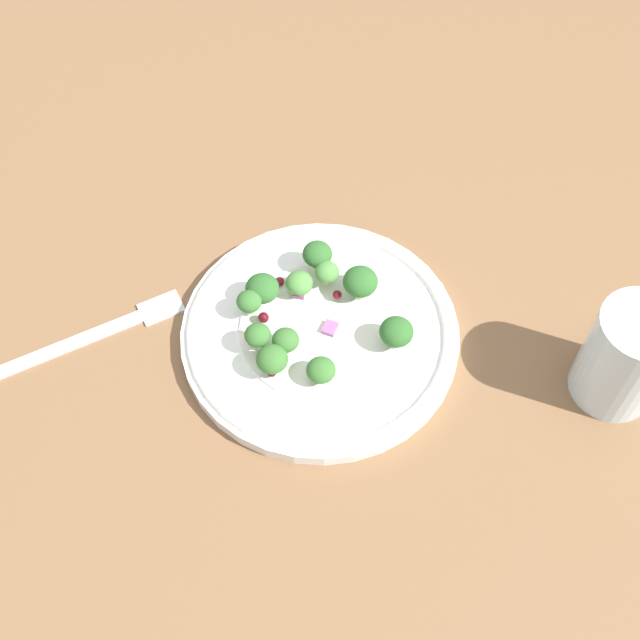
% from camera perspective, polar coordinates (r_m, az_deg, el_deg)
% --- Properties ---
extents(ground_plane, '(1.80, 1.80, 0.02)m').
position_cam_1_polar(ground_plane, '(0.71, -1.57, -0.01)').
color(ground_plane, brown).
extents(plate, '(0.23, 0.23, 0.02)m').
position_cam_1_polar(plate, '(0.68, -0.00, -0.86)').
color(plate, white).
rests_on(plate, ground_plane).
extents(dressing_pool, '(0.13, 0.13, 0.00)m').
position_cam_1_polar(dressing_pool, '(0.68, -0.00, -0.66)').
color(dressing_pool, white).
rests_on(dressing_pool, plate).
extents(broccoli_floret_0, '(0.03, 0.03, 0.03)m').
position_cam_1_polar(broccoli_floret_0, '(0.64, -3.34, -2.76)').
color(broccoli_floret_0, '#8EB77A').
rests_on(broccoli_floret_0, plate).
extents(broccoli_floret_1, '(0.02, 0.02, 0.02)m').
position_cam_1_polar(broccoli_floret_1, '(0.65, -4.34, -1.08)').
color(broccoli_floret_1, '#9EC684').
rests_on(broccoli_floret_1, plate).
extents(broccoli_floret_2, '(0.02, 0.02, 0.02)m').
position_cam_1_polar(broccoli_floret_2, '(0.64, 0.07, -3.52)').
color(broccoli_floret_2, '#ADD18E').
rests_on(broccoli_floret_2, plate).
extents(broccoli_floret_3, '(0.03, 0.03, 0.03)m').
position_cam_1_polar(broccoli_floret_3, '(0.68, -3.95, 2.45)').
color(broccoli_floret_3, '#ADD18E').
rests_on(broccoli_floret_3, plate).
extents(broccoli_floret_4, '(0.02, 0.02, 0.02)m').
position_cam_1_polar(broccoli_floret_4, '(0.65, -2.65, -1.39)').
color(broccoli_floret_4, '#8EB77A').
rests_on(broccoli_floret_4, plate).
extents(broccoli_floret_5, '(0.03, 0.03, 0.03)m').
position_cam_1_polar(broccoli_floret_5, '(0.66, 5.32, -0.85)').
color(broccoli_floret_5, '#ADD18E').
rests_on(broccoli_floret_5, plate).
extents(broccoli_floret_6, '(0.02, 0.02, 0.02)m').
position_cam_1_polar(broccoli_floret_6, '(0.69, 0.49, 3.33)').
color(broccoli_floret_6, '#ADD18E').
rests_on(broccoli_floret_6, plate).
extents(broccoli_floret_7, '(0.03, 0.03, 0.03)m').
position_cam_1_polar(broccoli_floret_7, '(0.70, -0.18, 4.57)').
color(broccoli_floret_7, '#ADD18E').
rests_on(broccoli_floret_7, plate).
extents(broccoli_floret_8, '(0.02, 0.02, 0.02)m').
position_cam_1_polar(broccoli_floret_8, '(0.69, -1.20, 2.51)').
color(broccoli_floret_8, '#9EC684').
rests_on(broccoli_floret_8, plate).
extents(broccoli_floret_9, '(0.02, 0.02, 0.02)m').
position_cam_1_polar(broccoli_floret_9, '(0.67, -4.94, 1.27)').
color(broccoli_floret_9, '#9EC684').
rests_on(broccoli_floret_9, plate).
extents(broccoli_floret_10, '(0.03, 0.03, 0.03)m').
position_cam_1_polar(broccoli_floret_10, '(0.68, 2.82, 2.64)').
color(broccoli_floret_10, '#9EC684').
rests_on(broccoli_floret_10, plate).
extents(cranberry_0, '(0.01, 0.01, 0.01)m').
position_cam_1_polar(cranberry_0, '(0.65, -3.37, -3.63)').
color(cranberry_0, '#4C0A14').
rests_on(cranberry_0, plate).
extents(cranberry_1, '(0.01, 0.01, 0.01)m').
position_cam_1_polar(cranberry_1, '(0.70, -2.82, 2.68)').
color(cranberry_1, maroon).
rests_on(cranberry_1, plate).
extents(cranberry_2, '(0.01, 0.01, 0.01)m').
position_cam_1_polar(cranberry_2, '(0.69, 1.20, 1.76)').
color(cranberry_2, maroon).
rests_on(cranberry_2, plate).
extents(cranberry_3, '(0.01, 0.01, 0.01)m').
position_cam_1_polar(cranberry_3, '(0.67, -3.94, 0.17)').
color(cranberry_3, '#4C0A14').
rests_on(cranberry_3, plate).
extents(onion_bit_0, '(0.01, 0.01, 0.00)m').
position_cam_1_polar(onion_bit_0, '(0.69, -1.24, 1.83)').
color(onion_bit_0, '#934C84').
rests_on(onion_bit_0, plate).
extents(onion_bit_1, '(0.01, 0.01, 0.00)m').
position_cam_1_polar(onion_bit_1, '(0.69, -4.42, 1.71)').
color(onion_bit_1, '#843D75').
rests_on(onion_bit_1, plate).
extents(onion_bit_2, '(0.01, 0.02, 0.01)m').
position_cam_1_polar(onion_bit_2, '(0.67, 0.70, -0.59)').
color(onion_bit_2, '#A35B93').
rests_on(onion_bit_2, plate).
extents(fork, '(0.16, 0.13, 0.01)m').
position_cam_1_polar(fork, '(0.71, -15.64, -1.04)').
color(fork, silver).
rests_on(fork, ground_plane).
extents(water_glass, '(0.07, 0.07, 0.09)m').
position_cam_1_polar(water_glass, '(0.67, 20.49, -2.42)').
color(water_glass, silver).
rests_on(water_glass, ground_plane).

